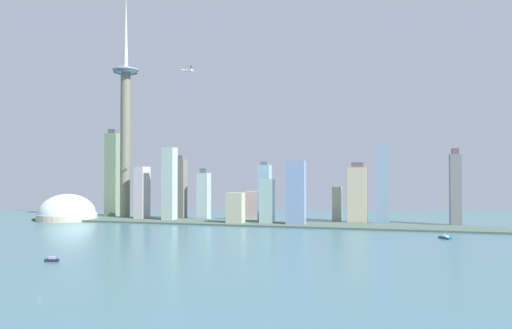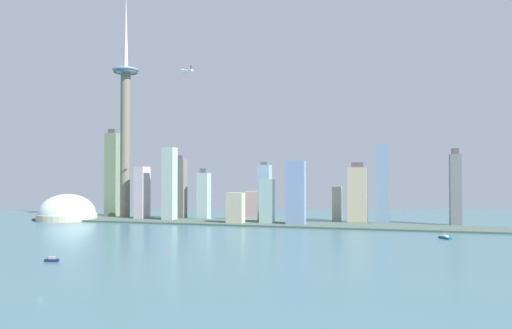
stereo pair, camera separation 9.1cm
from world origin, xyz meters
name	(u,v)px [view 2 (the right image)]	position (x,y,z in m)	size (l,w,h in m)	color
ground_plane	(40,298)	(0.00, 0.00, 0.00)	(6000.00, 6000.00, 0.00)	#426B77
waterfront_pier	(250,223)	(0.00, 439.33, 1.27)	(692.87, 73.32, 2.54)	#465A50
observation_tower	(125,117)	(-223.04, 471.95, 167.52)	(43.46, 43.46, 372.20)	#6E6B59
stadium_dome	(67,214)	(-296.42, 422.62, 8.98)	(91.38, 91.38, 63.18)	beige
skyscraper_0	(170,184)	(-132.32, 449.02, 56.86)	(18.24, 19.34, 113.71)	#ABBFB8
skyscraper_1	(265,193)	(12.30, 477.86, 44.09)	(17.79, 19.65, 91.36)	#95BCD5
skyscraper_2	(383,184)	(186.20, 491.79, 57.51)	(19.05, 17.20, 115.01)	#86A1BE
skyscraper_3	(142,193)	(-186.91, 462.99, 42.33)	(15.96, 26.32, 84.66)	#BEB2B6
skyscraper_4	(357,194)	(150.21, 489.74, 42.62)	(27.59, 25.75, 89.77)	beige
skyscraper_5	(204,195)	(-90.87, 487.80, 38.60)	(17.68, 18.46, 81.86)	#AAC3C1
skyscraper_6	(253,205)	(-17.69, 520.45, 22.35)	(23.49, 15.97, 44.71)	beige
skyscraper_7	(455,189)	(285.85, 499.26, 51.91)	(15.05, 17.99, 109.16)	gray
skyscraper_8	(337,204)	(117.22, 520.39, 26.86)	(12.87, 24.73, 53.72)	#B7AE94
skyscraper_9	(181,188)	(-131.90, 491.10, 49.44)	(14.97, 16.89, 103.12)	slate
skyscraper_10	(267,202)	(25.13, 441.70, 32.76)	(19.24, 17.93, 65.51)	#9FBFB9
skyscraper_11	(235,209)	(-18.60, 428.66, 22.86)	(24.09, 18.15, 45.73)	#B9B798
skyscraper_12	(113,174)	(-270.52, 511.89, 73.29)	(22.47, 19.41, 151.23)	gray
skyscraper_13	(296,193)	(68.64, 434.62, 45.66)	(26.49, 16.27, 91.32)	#8099C3
boat_0	(445,238)	(255.99, 340.99, 1.51)	(13.39, 17.30, 8.43)	#135378
boat_1	(52,260)	(-72.23, 101.92, 1.63)	(11.53, 6.16, 4.42)	#171D3A
channel_buoy_0	(169,255)	(8.56, 153.53, 0.76)	(1.18, 1.18, 1.52)	#E54C19
airplane	(187,71)	(-86.90, 410.03, 222.20)	(23.50, 20.46, 7.79)	white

